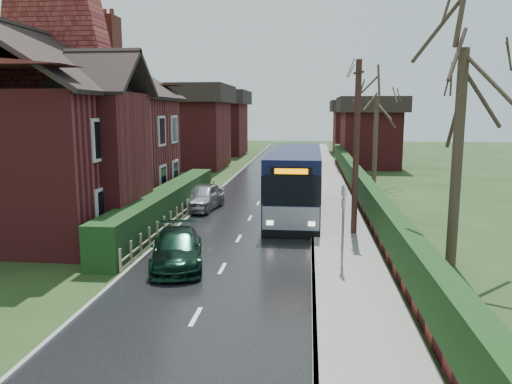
# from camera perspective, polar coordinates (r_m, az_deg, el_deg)

# --- Properties ---
(ground) EXTENTS (140.00, 140.00, 0.00)m
(ground) POSITION_cam_1_polar(r_m,az_deg,el_deg) (18.93, -2.84, -6.91)
(ground) COLOR #334C20
(ground) RESTS_ON ground
(road) EXTENTS (6.00, 100.00, 0.02)m
(road) POSITION_cam_1_polar(r_m,az_deg,el_deg) (28.59, 0.24, -1.32)
(road) COLOR black
(road) RESTS_ON ground
(pavement) EXTENTS (2.50, 100.00, 0.14)m
(pavement) POSITION_cam_1_polar(r_m,az_deg,el_deg) (28.47, 8.78, -1.35)
(pavement) COLOR slate
(pavement) RESTS_ON ground
(kerb_right) EXTENTS (0.12, 100.00, 0.14)m
(kerb_right) POSITION_cam_1_polar(r_m,az_deg,el_deg) (28.44, 6.37, -1.31)
(kerb_right) COLOR gray
(kerb_right) RESTS_ON ground
(kerb_left) EXTENTS (0.12, 100.00, 0.10)m
(kerb_left) POSITION_cam_1_polar(r_m,az_deg,el_deg) (29.04, -5.76, -1.12)
(kerb_left) COLOR gray
(kerb_left) RESTS_ON ground
(front_hedge) EXTENTS (1.20, 16.00, 1.60)m
(front_hedge) POSITION_cam_1_polar(r_m,az_deg,el_deg) (24.34, -10.14, -1.45)
(front_hedge) COLOR black
(front_hedge) RESTS_ON ground
(picket_fence) EXTENTS (0.10, 16.00, 0.90)m
(picket_fence) POSITION_cam_1_polar(r_m,az_deg,el_deg) (24.21, -8.41, -2.31)
(picket_fence) COLOR gray
(picket_fence) RESTS_ON ground
(right_wall_hedge) EXTENTS (0.60, 50.00, 1.80)m
(right_wall_hedge) POSITION_cam_1_polar(r_m,az_deg,el_deg) (28.43, 11.95, 0.49)
(right_wall_hedge) COLOR maroon
(right_wall_hedge) RESTS_ON ground
(brick_house) EXTENTS (9.30, 14.60, 10.30)m
(brick_house) POSITION_cam_1_polar(r_m,az_deg,el_deg) (25.52, -21.07, 6.65)
(brick_house) COLOR maroon
(brick_house) RESTS_ON ground
(bus) EXTENTS (2.58, 10.86, 3.29)m
(bus) POSITION_cam_1_polar(r_m,az_deg,el_deg) (25.74, 4.56, 1.12)
(bus) COLOR black
(bus) RESTS_ON ground
(car_silver) EXTENTS (2.12, 4.24, 1.39)m
(car_silver) POSITION_cam_1_polar(r_m,az_deg,el_deg) (26.99, -6.11, -0.53)
(car_silver) COLOR silver
(car_silver) RESTS_ON ground
(car_green) EXTENTS (2.59, 4.45, 1.21)m
(car_green) POSITION_cam_1_polar(r_m,az_deg,el_deg) (17.41, -9.01, -6.41)
(car_green) COLOR black
(car_green) RESTS_ON ground
(car_distant) EXTENTS (2.58, 3.77, 1.18)m
(car_distant) POSITION_cam_1_polar(r_m,az_deg,el_deg) (55.12, 5.16, 4.40)
(car_distant) COLOR black
(car_distant) RESTS_ON ground
(bus_stop_sign) EXTENTS (0.15, 0.44, 2.89)m
(bus_stop_sign) POSITION_cam_1_polar(r_m,az_deg,el_deg) (16.61, 9.94, -2.57)
(bus_stop_sign) COLOR slate
(bus_stop_sign) RESTS_ON ground
(telegraph_pole) EXTENTS (0.36, 0.92, 7.32)m
(telegraph_pole) POSITION_cam_1_polar(r_m,az_deg,el_deg) (21.17, 11.39, 4.85)
(telegraph_pole) COLOR black
(telegraph_pole) RESTS_ON ground
(tree_right_near) EXTENTS (4.81, 4.81, 10.39)m
(tree_right_near) POSITION_cam_1_polar(r_m,az_deg,el_deg) (17.98, 22.82, 16.53)
(tree_right_near) COLOR #35291F
(tree_right_near) RESTS_ON ground
(tree_right_far) EXTENTS (4.60, 4.60, 8.88)m
(tree_right_far) POSITION_cam_1_polar(r_m,az_deg,el_deg) (36.39, 13.69, 11.18)
(tree_right_far) COLOR #3D2E24
(tree_right_far) RESTS_ON ground
(tree_house_side) EXTENTS (4.34, 4.34, 9.86)m
(tree_house_side) POSITION_cam_1_polar(r_m,az_deg,el_deg) (38.54, -15.16, 12.10)
(tree_house_side) COLOR #3B2E23
(tree_house_side) RESTS_ON ground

